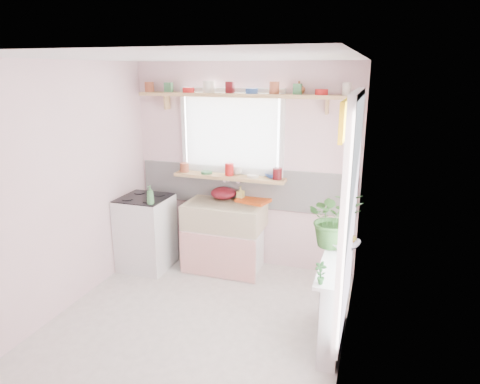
% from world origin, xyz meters
% --- Properties ---
extents(room, '(3.20, 3.20, 3.20)m').
position_xyz_m(room, '(0.66, 0.86, 1.37)').
color(room, white).
rests_on(room, ground).
extents(sink_unit, '(0.95, 0.65, 1.11)m').
position_xyz_m(sink_unit, '(-0.15, 1.29, 0.43)').
color(sink_unit, white).
rests_on(sink_unit, ground).
extents(cooker, '(0.58, 0.58, 0.93)m').
position_xyz_m(cooker, '(-1.10, 1.05, 0.46)').
color(cooker, white).
rests_on(cooker, ground).
extents(radiator_ledge, '(0.22, 0.95, 0.78)m').
position_xyz_m(radiator_ledge, '(1.30, 0.20, 0.40)').
color(radiator_ledge, white).
rests_on(radiator_ledge, ground).
extents(windowsill, '(1.40, 0.22, 0.04)m').
position_xyz_m(windowsill, '(-0.15, 1.48, 1.14)').
color(windowsill, tan).
rests_on(windowsill, room).
extents(pine_shelf, '(2.52, 0.24, 0.04)m').
position_xyz_m(pine_shelf, '(0.00, 1.47, 2.12)').
color(pine_shelf, tan).
rests_on(pine_shelf, room).
extents(shelf_crockery, '(2.47, 0.11, 0.12)m').
position_xyz_m(shelf_crockery, '(-0.02, 1.47, 2.19)').
color(shelf_crockery, '#A55133').
rests_on(shelf_crockery, pine_shelf).
extents(sill_crockery, '(1.35, 0.11, 0.12)m').
position_xyz_m(sill_crockery, '(-0.15, 1.48, 1.22)').
color(sill_crockery, '#A55133').
rests_on(sill_crockery, windowsill).
extents(dish_tray, '(0.43, 0.37, 0.04)m').
position_xyz_m(dish_tray, '(0.16, 1.49, 0.87)').
color(dish_tray, '#E35114').
rests_on(dish_tray, sink_unit).
extents(colander, '(0.37, 0.37, 0.14)m').
position_xyz_m(colander, '(-0.24, 1.50, 0.92)').
color(colander, maroon).
rests_on(colander, sink_unit).
extents(jade_plant, '(0.62, 0.58, 0.56)m').
position_xyz_m(jade_plant, '(1.21, 0.60, 1.05)').
color(jade_plant, '#2E5D25').
rests_on(jade_plant, radiator_ledge).
extents(fruit_bowl, '(0.33, 0.33, 0.07)m').
position_xyz_m(fruit_bowl, '(1.33, 0.58, 0.81)').
color(fruit_bowl, silver).
rests_on(fruit_bowl, radiator_ledge).
extents(herb_pot, '(0.11, 0.10, 0.19)m').
position_xyz_m(herb_pot, '(1.21, -0.20, 0.87)').
color(herb_pot, '#2C6F30').
rests_on(herb_pot, radiator_ledge).
extents(soap_bottle_sink, '(0.09, 0.09, 0.17)m').
position_xyz_m(soap_bottle_sink, '(-0.01, 1.50, 0.94)').
color(soap_bottle_sink, '#CFBF5C').
rests_on(soap_bottle_sink, sink_unit).
extents(sill_cup, '(0.14, 0.14, 0.10)m').
position_xyz_m(sill_cup, '(-0.07, 1.54, 1.21)').
color(sill_cup, beige).
rests_on(sill_cup, windowsill).
extents(sill_bowl, '(0.18, 0.18, 0.06)m').
position_xyz_m(sill_bowl, '(0.38, 1.54, 1.19)').
color(sill_bowl, '#304E9F').
rests_on(sill_bowl, windowsill).
extents(shelf_vase, '(0.18, 0.18, 0.14)m').
position_xyz_m(shelf_vase, '(0.66, 1.53, 2.21)').
color(shelf_vase, '#99562F').
rests_on(shelf_vase, pine_shelf).
extents(cooker_bottle, '(0.10, 0.10, 0.22)m').
position_xyz_m(cooker_bottle, '(-0.88, 0.83, 1.02)').
color(cooker_bottle, '#468D4F').
rests_on(cooker_bottle, cooker).
extents(fruit, '(0.20, 0.14, 0.10)m').
position_xyz_m(fruit, '(1.34, 0.58, 0.87)').
color(fruit, orange).
rests_on(fruit, fruit_bowl).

